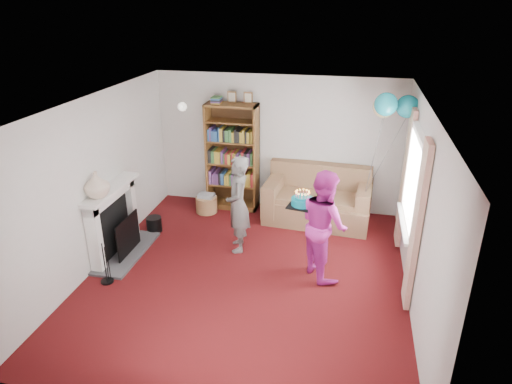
% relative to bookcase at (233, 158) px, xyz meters
% --- Properties ---
extents(ground, '(5.00, 5.00, 0.00)m').
position_rel_bookcase_xyz_m(ground, '(0.79, -2.30, -0.98)').
color(ground, '#390A08').
rests_on(ground, ground).
extents(wall_back, '(4.50, 0.02, 2.50)m').
position_rel_bookcase_xyz_m(wall_back, '(0.79, 0.21, 0.27)').
color(wall_back, silver).
rests_on(wall_back, ground).
extents(wall_left, '(0.02, 5.00, 2.50)m').
position_rel_bookcase_xyz_m(wall_left, '(-1.47, -2.30, 0.27)').
color(wall_left, silver).
rests_on(wall_left, ground).
extents(wall_right, '(0.02, 5.00, 2.50)m').
position_rel_bookcase_xyz_m(wall_right, '(3.05, -2.30, 0.27)').
color(wall_right, silver).
rests_on(wall_right, ground).
extents(ceiling, '(4.50, 5.00, 0.01)m').
position_rel_bookcase_xyz_m(ceiling, '(0.79, -2.30, 1.53)').
color(ceiling, white).
rests_on(ceiling, wall_back).
extents(fireplace, '(0.55, 1.80, 1.12)m').
position_rel_bookcase_xyz_m(fireplace, '(-1.29, -2.11, -0.47)').
color(fireplace, '#3F3F42').
rests_on(fireplace, ground).
extents(window_bay, '(0.14, 2.02, 2.20)m').
position_rel_bookcase_xyz_m(window_bay, '(3.00, -1.70, 0.23)').
color(window_bay, white).
rests_on(window_bay, ground).
extents(wall_sconce, '(0.16, 0.23, 0.16)m').
position_rel_bookcase_xyz_m(wall_sconce, '(-0.96, 0.06, 0.90)').
color(wall_sconce, gold).
rests_on(wall_sconce, ground).
extents(bookcase, '(0.95, 0.42, 2.21)m').
position_rel_bookcase_xyz_m(bookcase, '(0.00, 0.00, 0.00)').
color(bookcase, '#472B14').
rests_on(bookcase, ground).
extents(sofa, '(1.83, 0.97, 0.97)m').
position_rel_bookcase_xyz_m(sofa, '(1.63, -0.23, -0.62)').
color(sofa, brown).
rests_on(sofa, ground).
extents(wicker_basket, '(0.40, 0.40, 0.36)m').
position_rel_bookcase_xyz_m(wicker_basket, '(-0.43, -0.37, -0.81)').
color(wicker_basket, olive).
rests_on(wicker_basket, ground).
extents(person_striped, '(0.51, 0.65, 1.55)m').
position_rel_bookcase_xyz_m(person_striped, '(0.49, -1.56, -0.20)').
color(person_striped, black).
rests_on(person_striped, ground).
extents(person_magenta, '(0.93, 0.98, 1.60)m').
position_rel_bookcase_xyz_m(person_magenta, '(1.85, -2.00, -0.18)').
color(person_magenta, '#B12389').
rests_on(person_magenta, ground).
extents(birthday_cake, '(0.38, 0.38, 0.22)m').
position_rel_bookcase_xyz_m(birthday_cake, '(1.52, -1.92, 0.11)').
color(birthday_cake, black).
rests_on(birthday_cake, ground).
extents(balloons, '(0.68, 0.73, 1.77)m').
position_rel_bookcase_xyz_m(balloons, '(2.69, -0.65, 1.24)').
color(balloons, '#3F3F3F').
rests_on(balloons, ground).
extents(mantel_vase, '(0.46, 0.46, 0.38)m').
position_rel_bookcase_xyz_m(mantel_vase, '(-1.33, -2.45, 0.34)').
color(mantel_vase, beige).
rests_on(mantel_vase, fireplace).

